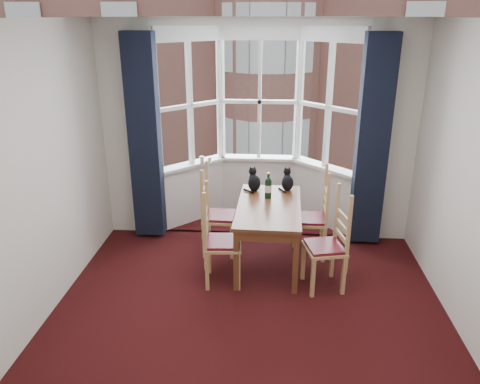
# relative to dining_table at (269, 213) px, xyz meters

# --- Properties ---
(floor) EXTENTS (4.50, 4.50, 0.00)m
(floor) POSITION_rel_dining_table_xyz_m (-0.17, -1.42, -0.66)
(floor) COLOR black
(floor) RESTS_ON ground
(ceiling) EXTENTS (4.50, 4.50, 0.00)m
(ceiling) POSITION_rel_dining_table_xyz_m (-0.17, -1.42, 2.14)
(ceiling) COLOR white
(ceiling) RESTS_ON floor
(wall_left) EXTENTS (0.00, 4.50, 4.50)m
(wall_left) POSITION_rel_dining_table_xyz_m (-2.17, -1.42, 0.74)
(wall_left) COLOR silver
(wall_left) RESTS_ON floor
(wall_back_pier_left) EXTENTS (0.70, 0.12, 2.80)m
(wall_back_pier_left) POSITION_rel_dining_table_xyz_m (-1.82, 0.83, 0.74)
(wall_back_pier_left) COLOR silver
(wall_back_pier_left) RESTS_ON floor
(wall_back_pier_right) EXTENTS (0.70, 0.12, 2.80)m
(wall_back_pier_right) POSITION_rel_dining_table_xyz_m (1.48, 0.83, 0.74)
(wall_back_pier_right) COLOR silver
(wall_back_pier_right) RESTS_ON floor
(bay_window) EXTENTS (2.76, 0.94, 2.80)m
(bay_window) POSITION_rel_dining_table_xyz_m (-0.17, 1.33, 0.74)
(bay_window) COLOR white
(bay_window) RESTS_ON floor
(curtain_left) EXTENTS (0.38, 0.22, 2.60)m
(curtain_left) POSITION_rel_dining_table_xyz_m (-1.59, 0.65, 0.69)
(curtain_left) COLOR black
(curtain_left) RESTS_ON floor
(curtain_right) EXTENTS (0.38, 0.22, 2.60)m
(curtain_right) POSITION_rel_dining_table_xyz_m (1.25, 0.65, 0.69)
(curtain_right) COLOR black
(curtain_right) RESTS_ON floor
(dining_table) EXTENTS (0.77, 1.38, 0.75)m
(dining_table) POSITION_rel_dining_table_xyz_m (0.00, 0.00, 0.00)
(dining_table) COLOR brown
(dining_table) RESTS_ON floor
(chair_left_near) EXTENTS (0.43, 0.45, 0.92)m
(chair_left_near) POSITION_rel_dining_table_xyz_m (-0.58, -0.46, -0.18)
(chair_left_near) COLOR tan
(chair_left_near) RESTS_ON floor
(chair_left_far) EXTENTS (0.41, 0.43, 0.92)m
(chair_left_far) POSITION_rel_dining_table_xyz_m (-0.70, 0.25, -0.18)
(chair_left_far) COLOR tan
(chair_left_far) RESTS_ON floor
(chair_right_near) EXTENTS (0.48, 0.50, 0.92)m
(chair_right_near) POSITION_rel_dining_table_xyz_m (0.70, -0.47, -0.18)
(chair_right_near) COLOR tan
(chair_right_near) RESTS_ON floor
(chair_right_far) EXTENTS (0.41, 0.43, 0.92)m
(chair_right_far) POSITION_rel_dining_table_xyz_m (0.59, 0.25, -0.18)
(chair_right_far) COLOR tan
(chair_right_far) RESTS_ON floor
(cat_left) EXTENTS (0.22, 0.26, 0.31)m
(cat_left) POSITION_rel_dining_table_xyz_m (-0.20, 0.48, 0.21)
(cat_left) COLOR black
(cat_left) RESTS_ON dining_table
(cat_right) EXTENTS (0.17, 0.22, 0.29)m
(cat_right) POSITION_rel_dining_table_xyz_m (0.22, 0.53, 0.21)
(cat_right) COLOR black
(cat_right) RESTS_ON dining_table
(wine_bottle) EXTENTS (0.08, 0.08, 0.32)m
(wine_bottle) POSITION_rel_dining_table_xyz_m (-0.02, 0.23, 0.24)
(wine_bottle) COLOR black
(wine_bottle) RESTS_ON dining_table
(candle_tall) EXTENTS (0.06, 0.06, 0.11)m
(candle_tall) POSITION_rel_dining_table_xyz_m (-0.96, 1.18, 0.27)
(candle_tall) COLOR white
(candle_tall) RESTS_ON bay_window
(candle_short) EXTENTS (0.06, 0.06, 0.09)m
(candle_short) POSITION_rel_dining_table_xyz_m (-0.85, 1.21, 0.26)
(candle_short) COLOR white
(candle_short) RESTS_ON bay_window
(street) EXTENTS (80.00, 80.00, 0.00)m
(street) POSITION_rel_dining_table_xyz_m (-0.17, 30.83, -6.66)
(street) COLOR #333335
(street) RESTS_ON ground
(tenement_building) EXTENTS (18.40, 7.80, 15.20)m
(tenement_building) POSITION_rel_dining_table_xyz_m (-0.17, 12.59, 0.94)
(tenement_building) COLOR #9A5E4F
(tenement_building) RESTS_ON street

